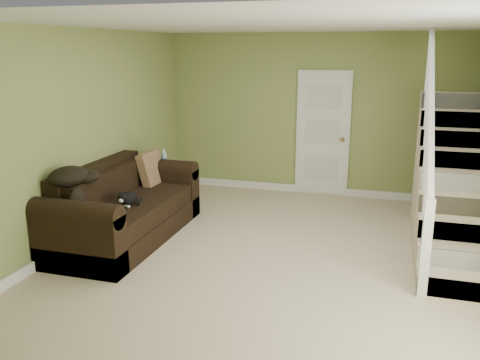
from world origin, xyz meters
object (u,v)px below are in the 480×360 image
Objects in this scene: side_table at (162,186)px; cat at (128,199)px; sofa at (124,211)px; banana at (104,214)px.

cat is (0.30, -1.55, 0.27)m from side_table.
cat is (0.20, -0.22, 0.24)m from sofa.
sofa is 0.38m from cat.
sofa reaches higher than cat.
side_table is at bearing 94.34° from sofa.
cat is at bearing 83.71° from banana.
cat is 2.24× the size of banana.
side_table is at bearing 98.02° from cat.
cat is at bearing -79.07° from side_table.
banana is at bearing -101.38° from cat.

